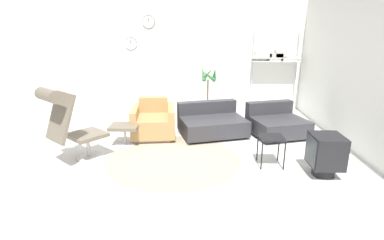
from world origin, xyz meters
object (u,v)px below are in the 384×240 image
object	(u,v)px
couch_second	(276,124)
potted_plant	(208,94)
lounge_chair	(68,120)
shelf_unit	(276,57)
ottoman	(125,130)
couch_low	(212,123)
side_table	(271,141)
armchair_red	(154,122)
crt_television	(326,154)

from	to	relation	value
couch_second	potted_plant	world-z (taller)	potted_plant
lounge_chair	shelf_unit	size ratio (longest dim) A/B	0.60
ottoman	couch_low	size ratio (longest dim) A/B	0.35
lounge_chair	potted_plant	xyz separation A→B (m)	(2.24, 2.91, -0.20)
side_table	armchair_red	bearing A→B (deg)	146.86
side_table	crt_television	bearing A→B (deg)	-25.43
lounge_chair	ottoman	bearing A→B (deg)	90.00
couch_second	potted_plant	xyz separation A→B (m)	(-1.32, 1.52, 0.28)
couch_low	shelf_unit	xyz separation A→B (m)	(1.68, 1.94, 1.14)
armchair_red	shelf_unit	bearing A→B (deg)	-149.76
couch_second	side_table	size ratio (longest dim) A/B	2.64
lounge_chair	shelf_unit	bearing A→B (deg)	80.53
ottoman	potted_plant	world-z (taller)	potted_plant
ottoman	couch_second	distance (m)	2.96
side_table	couch_second	bearing A→B (deg)	72.61
couch_second	side_table	bearing A→B (deg)	56.89
potted_plant	ottoman	bearing A→B (deg)	-126.53
potted_plant	shelf_unit	world-z (taller)	shelf_unit
lounge_chair	armchair_red	world-z (taller)	lounge_chair
ottoman	crt_television	bearing A→B (deg)	-20.10
ottoman	potted_plant	bearing A→B (deg)	53.47
ottoman	shelf_unit	bearing A→B (deg)	37.91
crt_television	potted_plant	size ratio (longest dim) A/B	0.51
ottoman	lounge_chair	bearing A→B (deg)	-130.31
couch_low	crt_television	size ratio (longest dim) A/B	2.39
ottoman	couch_second	size ratio (longest dim) A/B	0.42
crt_television	potted_plant	distance (m)	3.64
lounge_chair	side_table	distance (m)	3.13
couch_low	couch_second	distance (m)	1.29
couch_low	side_table	xyz separation A→B (m)	(0.85, -1.44, 0.18)
side_table	potted_plant	world-z (taller)	potted_plant
crt_television	lounge_chair	bearing A→B (deg)	85.10
lounge_chair	couch_low	bearing A→B (deg)	72.04
ottoman	potted_plant	xyz separation A→B (m)	(1.58, 2.13, 0.22)
ottoman	side_table	xyz separation A→B (m)	(2.45, -0.82, 0.11)
potted_plant	armchair_red	bearing A→B (deg)	-124.25
couch_low	potted_plant	distance (m)	1.54
couch_low	crt_television	xyz separation A→B (m)	(1.54, -1.77, 0.11)
couch_low	potted_plant	size ratio (longest dim) A/B	1.21
potted_plant	shelf_unit	distance (m)	1.96
couch_low	crt_television	distance (m)	2.35
lounge_chair	couch_second	distance (m)	3.85
couch_second	ottoman	bearing A→B (deg)	-3.81
ottoman	crt_television	xyz separation A→B (m)	(3.14, -1.15, 0.05)
crt_television	potted_plant	world-z (taller)	potted_plant
couch_second	crt_television	world-z (taller)	couch_second
armchair_red	potted_plant	xyz separation A→B (m)	(1.12, 1.65, 0.23)
ottoman	crt_television	size ratio (longest dim) A/B	0.84
side_table	ottoman	bearing A→B (deg)	161.49
ottoman	potted_plant	size ratio (longest dim) A/B	0.43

